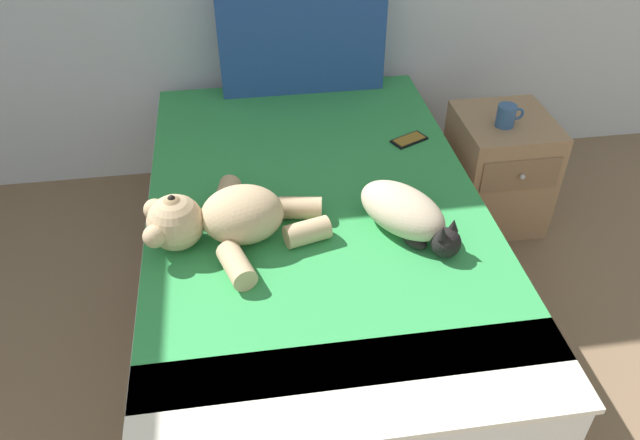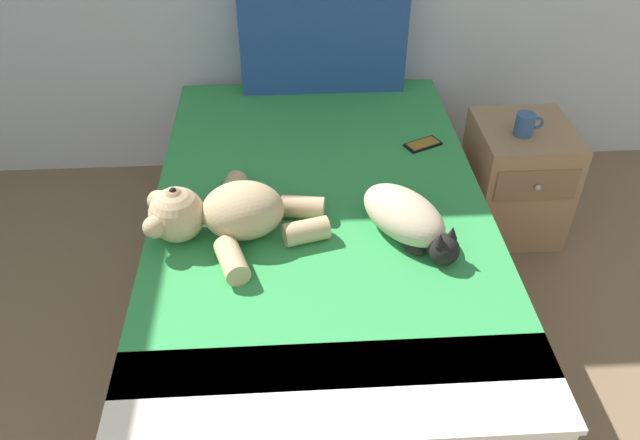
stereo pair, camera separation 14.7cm
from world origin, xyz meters
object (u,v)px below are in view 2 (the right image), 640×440
object	(u,v)px
bed	(320,254)
mug	(525,124)
cell_phone	(423,144)
patterned_cushion	(323,35)
cat	(407,218)
nightstand	(516,179)
teddy_bear	(224,213)

from	to	relation	value
bed	mug	distance (m)	1.02
cell_phone	patterned_cushion	bearing A→B (deg)	124.44
cell_phone	mug	xyz separation A→B (m)	(0.43, 0.05, 0.05)
bed	cat	size ratio (longest dim) A/B	4.56
nightstand	teddy_bear	bearing A→B (deg)	-153.44
cat	patterned_cushion	bearing A→B (deg)	100.72
patterned_cushion	teddy_bear	world-z (taller)	patterned_cushion
cat	teddy_bear	size ratio (longest dim) A/B	0.71
patterned_cushion	cell_phone	bearing A→B (deg)	-55.56
cell_phone	mug	size ratio (longest dim) A/B	1.37
bed	mug	size ratio (longest dim) A/B	16.55
bed	nightstand	size ratio (longest dim) A/B	3.81
cat	mug	xyz separation A→B (m)	(0.60, 0.62, -0.02)
teddy_bear	nightstand	size ratio (longest dim) A/B	1.17
patterned_cushion	cell_phone	size ratio (longest dim) A/B	4.55
cat	mug	world-z (taller)	cat
bed	patterned_cushion	bearing A→B (deg)	85.75
patterned_cushion	cat	size ratio (longest dim) A/B	1.72
cat	mug	distance (m)	0.86
bed	mug	world-z (taller)	mug
patterned_cushion	mug	bearing A→B (deg)	-31.63
nightstand	cell_phone	bearing A→B (deg)	-168.38
bed	teddy_bear	xyz separation A→B (m)	(-0.33, -0.17, 0.35)
patterned_cushion	cell_phone	world-z (taller)	patterned_cushion
nightstand	mug	distance (m)	0.31
cat	teddy_bear	xyz separation A→B (m)	(-0.61, 0.04, 0.01)
cell_phone	mug	world-z (taller)	mug
bed	patterned_cushion	xyz separation A→B (m)	(0.07, 0.90, 0.52)
cell_phone	nightstand	world-z (taller)	cell_phone
cat	bed	bearing A→B (deg)	142.31
bed	patterned_cushion	size ratio (longest dim) A/B	2.65
bed	cat	distance (m)	0.48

